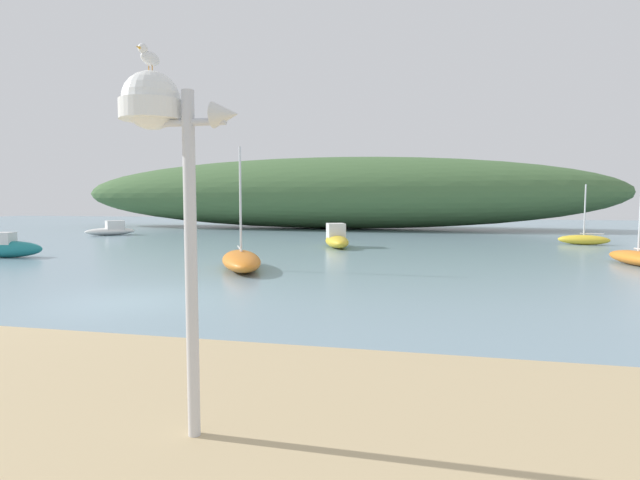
{
  "coord_description": "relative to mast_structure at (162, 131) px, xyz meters",
  "views": [
    {
      "loc": [
        7.27,
        -11.08,
        2.51
      ],
      "look_at": [
        3.69,
        4.98,
        1.21
      ],
      "focal_mm": 28.07,
      "sensor_mm": 36.0,
      "label": 1
    }
  ],
  "objects": [
    {
      "name": "seagull_on_radar",
      "position": [
        -0.1,
        -0.02,
        0.69
      ],
      "size": [
        0.14,
        0.32,
        0.23
      ],
      "color": "orange",
      "rests_on": "mast_structure"
    },
    {
      "name": "motorboat_west_reach",
      "position": [
        -20.24,
        27.81,
        -2.79
      ],
      "size": [
        3.25,
        3.33,
        1.05
      ],
      "color": "white",
      "rests_on": "ground"
    },
    {
      "name": "motorboat_inner_mooring",
      "position": [
        -15.82,
        14.1,
        -2.72
      ],
      "size": [
        3.11,
        1.55,
        1.11
      ],
      "color": "teal",
      "rests_on": "ground"
    },
    {
      "name": "ground_plane",
      "position": [
        -4.75,
        6.69,
        -3.17
      ],
      "size": [
        120.0,
        120.0,
        0.0
      ],
      "primitive_type": "plane",
      "color": "#7A99A8"
    },
    {
      "name": "sailboat_east_reach",
      "position": [
        10.4,
        17.12,
        -2.87
      ],
      "size": [
        1.85,
        3.43,
        3.79
      ],
      "color": "orange",
      "rests_on": "ground"
    },
    {
      "name": "distant_hill",
      "position": [
        -6.24,
        40.24,
        0.02
      ],
      "size": [
        49.41,
        10.79,
        6.4
      ],
      "primitive_type": "ellipsoid",
      "color": "#476B3D",
      "rests_on": "ground"
    },
    {
      "name": "sailboat_near_shore",
      "position": [
        -4.2,
        12.59,
        -2.82
      ],
      "size": [
        3.11,
        4.52,
        4.43
      ],
      "color": "orange",
      "rests_on": "ground"
    },
    {
      "name": "mast_structure",
      "position": [
        0.0,
        0.0,
        0.0
      ],
      "size": [
        1.18,
        0.6,
        3.53
      ],
      "color": "silver",
      "rests_on": "beach_sand"
    },
    {
      "name": "sailboat_by_sandbar",
      "position": [
        11.04,
        26.62,
        -2.87
      ],
      "size": [
        2.8,
        1.39,
        3.44
      ],
      "color": "gold",
      "rests_on": "ground"
    },
    {
      "name": "motorboat_far_right",
      "position": [
        -2.42,
        21.89,
        -2.7
      ],
      "size": [
        2.24,
        3.7,
        1.29
      ],
      "color": "gold",
      "rests_on": "ground"
    }
  ]
}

